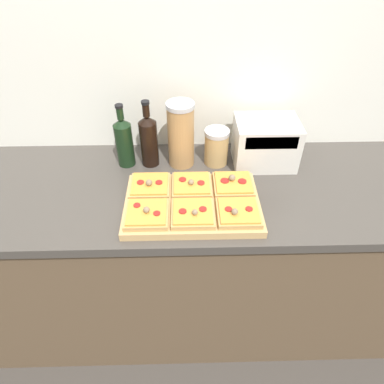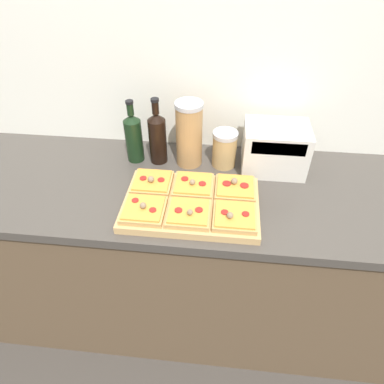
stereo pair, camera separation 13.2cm
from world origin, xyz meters
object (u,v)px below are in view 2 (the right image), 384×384
(wine_bottle, at_px, (157,137))
(toaster_oven, at_px, (275,148))
(grain_jar_short, at_px, (224,149))
(cutting_board, at_px, (191,204))
(grain_jar_tall, at_px, (189,134))
(olive_oil_bottle, at_px, (134,137))

(wine_bottle, bearing_deg, toaster_oven, -0.10)
(grain_jar_short, height_order, toaster_oven, toaster_oven)
(cutting_board, height_order, grain_jar_short, grain_jar_short)
(grain_jar_tall, relative_size, toaster_oven, 0.99)
(grain_jar_tall, bearing_deg, cutting_board, -82.18)
(cutting_board, bearing_deg, toaster_oven, 42.17)
(olive_oil_bottle, bearing_deg, toaster_oven, -0.08)
(cutting_board, xyz_separation_m, olive_oil_bottle, (-0.29, 0.30, 0.10))
(cutting_board, bearing_deg, olive_oil_bottle, 133.91)
(wine_bottle, relative_size, grain_jar_tall, 1.04)
(wine_bottle, xyz_separation_m, grain_jar_short, (0.29, 0.00, -0.04))
(grain_jar_short, bearing_deg, wine_bottle, -180.00)
(toaster_oven, bearing_deg, wine_bottle, 179.90)
(cutting_board, height_order, wine_bottle, wine_bottle)
(grain_jar_short, relative_size, toaster_oven, 0.56)
(grain_jar_tall, bearing_deg, wine_bottle, -180.00)
(olive_oil_bottle, bearing_deg, wine_bottle, -0.00)
(grain_jar_short, bearing_deg, cutting_board, -110.96)
(grain_jar_tall, xyz_separation_m, grain_jar_short, (0.15, 0.00, -0.06))
(cutting_board, distance_m, wine_bottle, 0.36)
(wine_bottle, distance_m, grain_jar_short, 0.30)
(olive_oil_bottle, bearing_deg, grain_jar_tall, 0.00)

